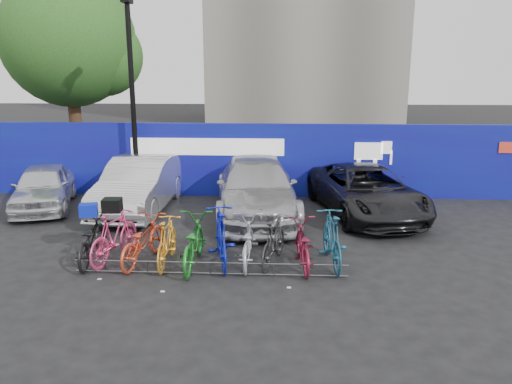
# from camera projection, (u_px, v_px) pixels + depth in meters

# --- Properties ---
(ground) EXTENTS (100.00, 100.00, 0.00)m
(ground) POSITION_uv_depth(u_px,v_px,m) (214.00, 264.00, 10.77)
(ground) COLOR black
(ground) RESTS_ON ground
(hoarding) EXTENTS (22.00, 0.18, 2.40)m
(hoarding) POSITION_uv_depth(u_px,v_px,m) (238.00, 160.00, 16.30)
(hoarding) COLOR #130A8E
(hoarding) RESTS_ON ground
(tree) EXTENTS (5.40, 5.20, 7.80)m
(tree) POSITION_uv_depth(u_px,v_px,m) (75.00, 44.00, 19.64)
(tree) COLOR #382314
(tree) RESTS_ON ground
(lamppost) EXTENTS (0.25, 0.50, 6.11)m
(lamppost) POSITION_uv_depth(u_px,v_px,m) (132.00, 97.00, 15.38)
(lamppost) COLOR black
(lamppost) RESTS_ON ground
(bike_rack) EXTENTS (5.60, 0.03, 0.30)m
(bike_rack) POSITION_uv_depth(u_px,v_px,m) (210.00, 268.00, 10.15)
(bike_rack) COLOR #595B60
(bike_rack) RESTS_ON ground
(car_0) EXTENTS (2.61, 4.16, 1.32)m
(car_0) POSITION_uv_depth(u_px,v_px,m) (43.00, 187.00, 14.97)
(car_0) COLOR silver
(car_0) RESTS_ON ground
(car_1) EXTENTS (1.77, 4.80, 1.57)m
(car_1) POSITION_uv_depth(u_px,v_px,m) (140.00, 185.00, 14.71)
(car_1) COLOR silver
(car_1) RESTS_ON ground
(car_2) EXTENTS (2.75, 5.66, 1.59)m
(car_2) POSITION_uv_depth(u_px,v_px,m) (256.00, 188.00, 14.27)
(car_2) COLOR #B1B0B5
(car_2) RESTS_ON ground
(car_3) EXTENTS (3.35, 5.42, 1.40)m
(car_3) POSITION_uv_depth(u_px,v_px,m) (366.00, 191.00, 14.30)
(car_3) COLOR black
(car_3) RESTS_ON ground
(bike_0) EXTENTS (0.88, 2.03, 1.03)m
(bike_0) POSITION_uv_depth(u_px,v_px,m) (91.00, 239.00, 10.83)
(bike_0) COLOR black
(bike_0) RESTS_ON ground
(bike_1) EXTENTS (0.96, 1.93, 1.12)m
(bike_1) POSITION_uv_depth(u_px,v_px,m) (114.00, 236.00, 10.87)
(bike_1) COLOR #DE3A6F
(bike_1) RESTS_ON ground
(bike_2) EXTENTS (1.04, 2.01, 1.00)m
(bike_2) POSITION_uv_depth(u_px,v_px,m) (142.00, 240.00, 10.77)
(bike_2) COLOR #D44321
(bike_2) RESTS_ON ground
(bike_3) EXTENTS (0.49, 1.73, 1.04)m
(bike_3) POSITION_uv_depth(u_px,v_px,m) (167.00, 242.00, 10.65)
(bike_3) COLOR orange
(bike_3) RESTS_ON ground
(bike_4) EXTENTS (0.72, 2.05, 1.08)m
(bike_4) POSITION_uv_depth(u_px,v_px,m) (193.00, 242.00, 10.56)
(bike_4) COLOR #1C7B23
(bike_4) RESTS_ON ground
(bike_5) EXTENTS (0.98, 2.12, 1.23)m
(bike_5) POSITION_uv_depth(u_px,v_px,m) (221.00, 237.00, 10.66)
(bike_5) COLOR #0F1AA3
(bike_5) RESTS_ON ground
(bike_6) EXTENTS (0.68, 1.90, 0.99)m
(bike_6) POSITION_uv_depth(u_px,v_px,m) (247.00, 242.00, 10.72)
(bike_6) COLOR #ADB1B5
(bike_6) RESTS_ON ground
(bike_7) EXTENTS (0.90, 1.79, 1.03)m
(bike_7) POSITION_uv_depth(u_px,v_px,m) (274.00, 241.00, 10.67)
(bike_7) COLOR #28282A
(bike_7) RESTS_ON ground
(bike_8) EXTENTS (0.80, 1.91, 0.98)m
(bike_8) POSITION_uv_depth(u_px,v_px,m) (302.00, 245.00, 10.54)
(bike_8) COLOR maroon
(bike_8) RESTS_ON ground
(bike_9) EXTENTS (0.73, 2.01, 1.18)m
(bike_9) POSITION_uv_depth(u_px,v_px,m) (332.00, 239.00, 10.60)
(bike_9) COLOR #1A526E
(bike_9) RESTS_ON ground
(cargo_crate) EXTENTS (0.44, 0.38, 0.27)m
(cargo_crate) POSITION_uv_depth(u_px,v_px,m) (88.00, 210.00, 10.68)
(cargo_crate) COLOR #0A1CB0
(cargo_crate) RESTS_ON bike_0
(cargo_topcase) EXTENTS (0.42, 0.38, 0.29)m
(cargo_topcase) POSITION_uv_depth(u_px,v_px,m) (112.00, 205.00, 10.70)
(cargo_topcase) COLOR black
(cargo_topcase) RESTS_ON bike_1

